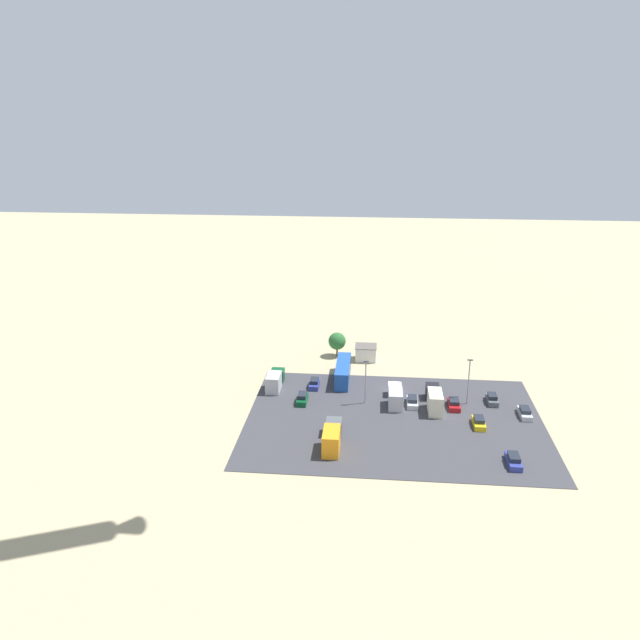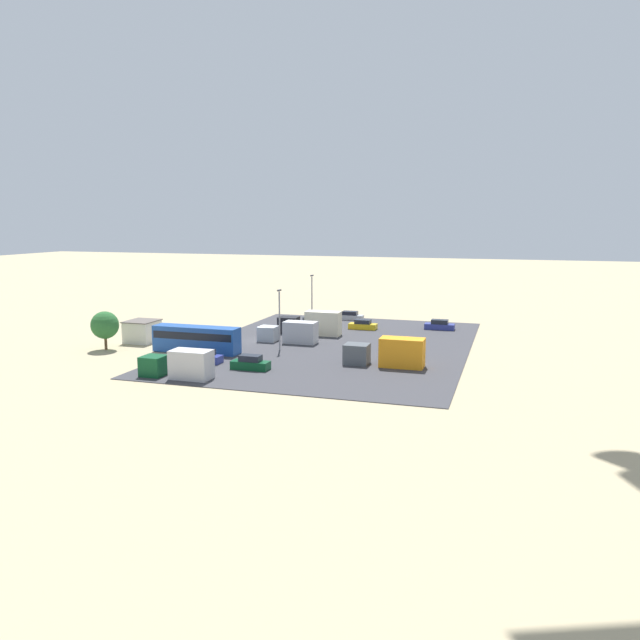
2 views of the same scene
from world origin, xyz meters
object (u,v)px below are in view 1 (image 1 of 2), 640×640
at_px(parked_car_5, 525,413).
at_px(parked_truck_3, 275,380).
at_px(parked_car_4, 412,402).
at_px(parked_car_3, 514,460).
at_px(bus, 343,371).
at_px(parked_truck_2, 434,399).
at_px(parked_car_1, 314,384).
at_px(parked_car_0, 492,399).
at_px(parked_car_6, 302,398).
at_px(parked_truck_1, 395,396).
at_px(parked_truck_0, 332,437).
at_px(parked_car_2, 479,422).
at_px(shed_building, 366,353).
at_px(parked_car_7, 454,404).

xyz_separation_m(parked_car_5, parked_truck_3, (43.34, -7.38, 0.80)).
bearing_deg(parked_car_4, parked_car_3, 127.01).
bearing_deg(bus, parked_car_3, 133.40).
distance_m(parked_car_5, parked_truck_3, 43.97).
xyz_separation_m(parked_car_5, parked_truck_2, (14.84, -1.71, 0.99)).
height_order(parked_car_1, parked_car_4, parked_car_1).
distance_m(bus, parked_car_0, 27.56).
xyz_separation_m(parked_car_0, parked_car_6, (32.98, 2.82, 0.01)).
bearing_deg(parked_car_4, parked_truck_1, -5.71).
relative_size(parked_car_3, parked_truck_0, 0.49).
xyz_separation_m(parked_car_2, parked_car_5, (-8.15, -4.19, -0.00)).
height_order(parked_car_3, parked_truck_0, parked_truck_0).
relative_size(parked_car_5, parked_car_6, 1.03).
distance_m(parked_car_0, parked_truck_2, 10.69).
bearing_deg(parked_car_2, parked_truck_1, 152.41).
xyz_separation_m(shed_building, parked_truck_1, (-5.58, 20.02, -0.09)).
distance_m(parked_car_1, parked_car_2, 30.66).
distance_m(parked_car_3, parked_car_7, 18.89).
bearing_deg(parked_car_2, parked_truck_3, 161.81).
bearing_deg(parked_car_3, shed_building, -60.00).
relative_size(parked_car_6, parked_truck_0, 0.47).
relative_size(parked_car_1, parked_truck_2, 0.44).
relative_size(shed_building, parked_car_6, 1.00).
distance_m(parked_car_6, parked_truck_3, 8.07).
bearing_deg(parked_car_5, shed_building, -40.13).
bearing_deg(parked_truck_2, parked_car_2, -41.39).
xyz_separation_m(parked_car_1, parked_car_5, (-36.13, 8.35, -0.04)).
xyz_separation_m(bus, parked_car_7, (-19.66, 9.98, -1.17)).
bearing_deg(parked_car_3, parked_car_2, -74.00).
xyz_separation_m(parked_car_1, parked_truck_3, (7.21, 0.97, 0.76)).
xyz_separation_m(parked_car_2, parked_car_7, (3.28, -6.33, 0.01)).
bearing_deg(parked_car_4, shed_building, -67.20).
height_order(shed_building, parked_truck_2, parked_truck_2).
bearing_deg(parked_truck_1, parked_car_6, -176.54).
height_order(parked_car_0, parked_car_3, parked_car_0).
height_order(parked_car_1, parked_car_6, parked_car_6).
bearing_deg(parked_truck_1, shed_building, 105.58).
distance_m(parked_car_7, parked_truck_0, 24.90).
xyz_separation_m(parked_truck_1, parked_truck_3, (21.90, -4.61, 0.06)).
bearing_deg(parked_car_6, parked_truck_2, -0.19).
bearing_deg(parked_car_6, parked_truck_3, 135.92).
bearing_deg(parked_car_0, parked_car_7, 19.89).
bearing_deg(parked_car_5, parked_truck_3, -9.66).
distance_m(parked_car_1, parked_car_4, 18.60).
relative_size(parked_car_7, parked_truck_2, 0.47).
xyz_separation_m(parked_car_4, parked_truck_0, (12.79, 15.34, 0.93)).
height_order(bus, parked_car_5, bus).
xyz_separation_m(shed_building, parked_car_4, (-8.54, 20.32, -0.84)).
xyz_separation_m(parked_car_0, parked_truck_0, (26.68, 17.49, 0.87)).
bearing_deg(parked_car_6, parked_car_2, -11.48).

